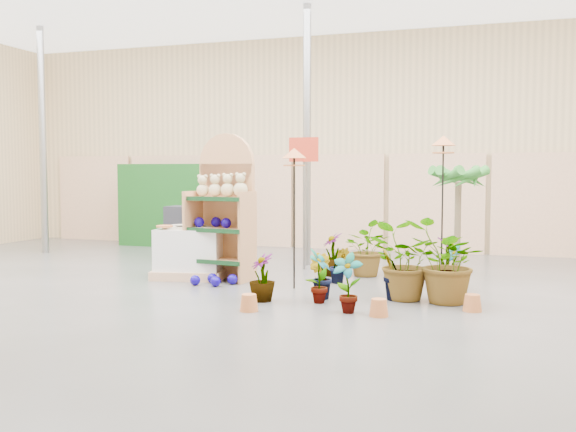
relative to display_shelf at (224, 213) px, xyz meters
name	(u,v)px	position (x,y,z in m)	size (l,w,h in m)	color
room	(253,129)	(0.79, -0.81, 1.20)	(15.20, 12.10, 4.70)	#4F4F4F
display_shelf	(224,213)	(0.00, 0.00, 0.00)	(0.99, 0.70, 2.22)	tan
teddy_bears	(223,187)	(0.03, -0.10, 0.39)	(0.82, 0.22, 0.35)	#C7B686
gazing_balls_shelf	(221,222)	(0.00, -0.12, -0.14)	(0.82, 0.28, 0.16)	#10038A
gazing_balls_floor	(214,280)	(0.08, -0.57, -0.94)	(0.63, 0.39, 0.15)	#10038A
pallet_stack	(192,252)	(-0.54, -0.04, -0.63)	(1.22, 1.07, 0.80)	tan
charcoal_planters	(182,233)	(-1.59, 1.68, -0.51)	(0.50, 0.50, 1.00)	black
trellis_stock	(162,205)	(-3.01, 3.48, -0.11)	(2.00, 0.30, 1.80)	#154F18
offer_sign	(304,176)	(0.89, 1.26, 0.55)	(0.50, 0.08, 2.20)	gray
bird_table_front	(294,158)	(1.26, -0.47, 0.81)	(0.34, 0.34, 1.96)	black
bird_table_right	(443,146)	(3.22, 0.26, 0.97)	(0.34, 0.34, 2.14)	black
bird_table_back	(219,170)	(-1.52, 3.23, 0.66)	(0.34, 0.34, 1.80)	black
palm	(459,176)	(3.37, 1.30, 0.55)	(0.70, 0.70, 1.83)	brown
potted_plant_0	(319,276)	(1.86, -1.33, -0.67)	(0.36, 0.24, 0.68)	#2D7F29
potted_plant_1	(320,276)	(1.80, -1.04, -0.72)	(0.32, 0.26, 0.58)	#2D7F29
potted_plant_2	(401,262)	(2.80, -0.81, -0.52)	(0.88, 0.77, 0.98)	#2D7F29
potted_plant_3	(448,264)	(3.32, 0.08, -0.65)	(0.41, 0.41, 0.73)	#2D7F29
potted_plant_4	(454,265)	(3.38, 0.40, -0.71)	(0.32, 0.22, 0.62)	#2D7F29
potted_plant_5	(340,265)	(1.77, 0.13, -0.75)	(0.30, 0.24, 0.54)	#2D7F29
potted_plant_6	(364,248)	(1.98, 0.92, -0.58)	(0.78, 0.68, 0.87)	#2D7F29
potted_plant_7	(262,277)	(1.14, -1.43, -0.71)	(0.34, 0.34, 0.61)	#2D7F29
potted_plant_8	(347,283)	(2.31, -1.75, -0.66)	(0.37, 0.25, 0.70)	#2D7F29
potted_plant_9	(393,274)	(2.71, -0.88, -0.68)	(0.37, 0.30, 0.67)	#2D7F29
potted_plant_10	(446,262)	(3.36, -0.89, -0.49)	(0.94, 0.82, 1.05)	#2D7F29
potted_plant_11	(333,254)	(1.51, 0.77, -0.68)	(0.38, 0.38, 0.68)	#2D7F29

